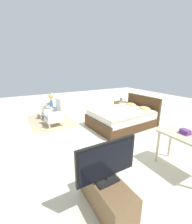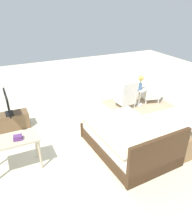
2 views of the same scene
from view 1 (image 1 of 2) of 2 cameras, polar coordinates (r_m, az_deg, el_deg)
The scene contains 13 objects.
ground_plane at distance 4.59m, azimuth 1.02°, elevation -8.71°, with size 16.00×16.00×0.00m, color beige.
floor_rug at distance 5.98m, azimuth -16.82°, elevation -3.17°, with size 2.10×1.50×0.01m.
bed at distance 5.27m, azimuth 10.21°, elevation -2.01°, with size 1.59×2.18×0.96m.
armchair_by_window_left at distance 6.35m, azimuth -17.65°, elevation 1.50°, with size 0.66×0.66×0.92m.
armchair_by_window_right at distance 5.40m, azimuth -15.29°, elevation -0.96°, with size 0.57×0.57×0.92m.
side_table at distance 5.89m, azimuth -16.40°, elevation 0.11°, with size 0.40×0.40×0.56m.
flower_vase at distance 5.77m, azimuth -16.81°, elevation 4.87°, with size 0.17×0.17×0.48m.
nightstand at distance 6.47m, azimuth 9.35°, elevation 1.48°, with size 0.44×0.41×0.57m.
table_lamp at distance 6.36m, azimuth 9.57°, elevation 5.83°, with size 0.22×0.22×0.33m.
tv_stand at distance 2.45m, azimuth 3.91°, elevation -28.75°, with size 0.96×0.40×0.46m.
tv_flatscreen at distance 2.10m, azimuth 4.25°, elevation -18.29°, with size 0.21×0.90×0.60m.
vanity_desk at distance 3.32m, azimuth 31.63°, elevation -9.75°, with size 1.04×0.52×0.75m.
book_stack at distance 3.35m, azimuth 30.82°, elevation -6.50°, with size 0.20×0.17×0.09m.
Camera 1 is at (3.56, -2.11, 1.98)m, focal length 24.00 mm.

